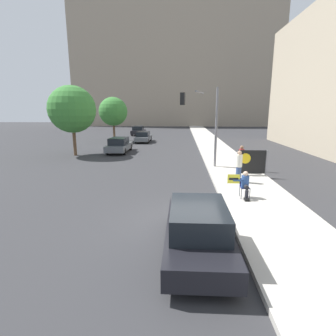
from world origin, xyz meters
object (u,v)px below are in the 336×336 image
Objects in this scene: traffic_light_pole at (203,114)px; car_on_road_midblock at (143,137)px; pedestrian_behind at (241,159)px; parked_car_curbside at (198,229)px; street_tree_near_curb at (72,109)px; seated_protester at (245,184)px; jogger_on_sidewalk at (239,166)px; car_on_road_distant at (138,131)px; street_tree_midblock at (113,112)px; car_on_road_nearest at (119,145)px; protest_banner at (251,162)px.

traffic_light_pole reaches higher than car_on_road_midblock.
traffic_light_pole is at bearing -145.76° from pedestrian_behind.
street_tree_near_curb is (-10.13, 16.14, 3.35)m from parked_car_curbside.
street_tree_near_curb is at bearing 144.36° from seated_protester.
street_tree_near_curb reaches higher than parked_car_curbside.
car_on_road_distant is at bearing -81.48° from jogger_on_sidewalk.
jogger_on_sidewalk is 2.33m from pedestrian_behind.
street_tree_midblock is at bearing 109.05° from parked_car_curbside.
pedestrian_behind reaches higher than seated_protester.
seated_protester is 2.71m from jogger_on_sidewalk.
car_on_road_nearest is at bearing -60.91° from jogger_on_sidewalk.
parked_car_curbside is at bearing -112.76° from protest_banner.
jogger_on_sidewalk is 0.38× the size of car_on_road_nearest.
protest_banner is at bearing 25.28° from pedestrian_behind.
car_on_road_distant reaches higher than parked_car_curbside.
seated_protester is 5.02m from pedestrian_behind.
jogger_on_sidewalk is at bearing -123.60° from protest_banner.
pedestrian_behind is 21.70m from street_tree_midblock.
car_on_road_distant is (-11.35, 27.14, -0.22)m from protest_banner.
seated_protester is at bearing -107.59° from protest_banner.
street_tree_midblock reaches higher than seated_protester.
pedestrian_behind is at bearing -63.18° from car_on_road_midblock.
seated_protester is 17.36m from street_tree_near_curb.
parked_car_curbside is (-0.95, -11.54, -3.02)m from traffic_light_pole.
protest_banner is 0.31× the size of street_tree_midblock.
seated_protester is 25.45m from street_tree_midblock.
traffic_light_pole is 0.87× the size of street_tree_near_curb.
traffic_light_pole is at bearing -22.54° from street_tree_near_curb.
protest_banner is at bearing 67.24° from parked_car_curbside.
street_tree_midblock reaches higher than car_on_road_distant.
pedestrian_behind is at bearing -116.30° from jogger_on_sidewalk.
traffic_light_pole is (-2.76, 2.71, 2.78)m from protest_banner.
street_tree_near_curb reaches higher than street_tree_midblock.
car_on_road_nearest is 0.82× the size of street_tree_midblock.
pedestrian_behind is 0.39× the size of parked_car_curbside.
street_tree_near_curb reaches higher than car_on_road_nearest.
street_tree_near_curb reaches higher than seated_protester.
car_on_road_nearest is 1.12× the size of car_on_road_distant.
street_tree_midblock reaches higher than jogger_on_sidewalk.
pedestrian_behind is 0.41× the size of car_on_road_distant.
car_on_road_nearest is 17.98m from car_on_road_distant.
pedestrian_behind is at bearing 71.12° from parked_car_curbside.
seated_protester is 0.20× the size of street_tree_near_curb.
street_tree_midblock is at bearing 107.26° from car_on_road_nearest.
jogger_on_sidewalk reaches higher than pedestrian_behind.
car_on_road_distant is at bearing 109.36° from traffic_light_pole.
parked_car_curbside is 1.06× the size of car_on_road_distant.
jogger_on_sidewalk reaches higher than car_on_road_midblock.
protest_banner is 0.38× the size of car_on_road_midblock.
car_on_road_nearest is 8.60m from car_on_road_midblock.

